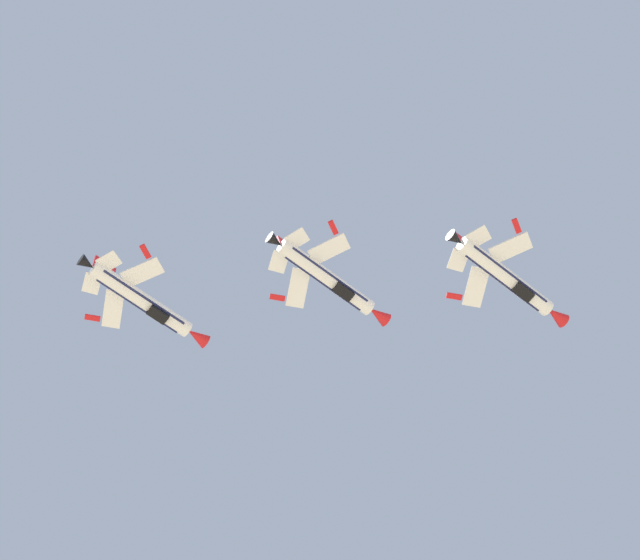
# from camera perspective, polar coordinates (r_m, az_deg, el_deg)

# --- Properties ---
(fighter_jet_lead) EXTENTS (15.95, 10.47, 4.39)m
(fighter_jet_lead) POSITION_cam_1_polar(r_m,az_deg,el_deg) (114.37, 9.50, 0.09)
(fighter_jet_lead) COLOR white
(fighter_jet_left_wing) EXTENTS (15.95, 10.35, 4.40)m
(fighter_jet_left_wing) POSITION_cam_1_polar(r_m,az_deg,el_deg) (117.08, 0.42, 0.05)
(fighter_jet_left_wing) COLOR white
(fighter_jet_right_wing) EXTENTS (15.95, 10.51, 4.38)m
(fighter_jet_right_wing) POSITION_cam_1_polar(r_m,az_deg,el_deg) (118.09, -8.96, -1.06)
(fighter_jet_right_wing) COLOR white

